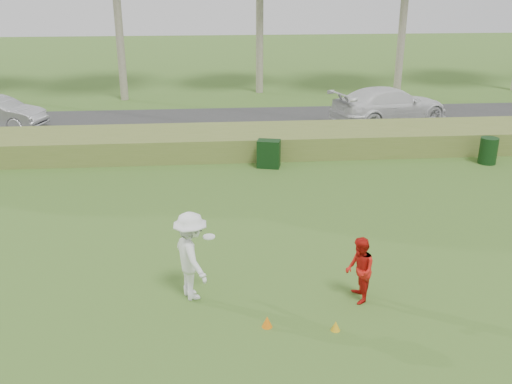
{
  "coord_description": "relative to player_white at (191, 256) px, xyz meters",
  "views": [
    {
      "loc": [
        -1.25,
        -10.35,
        6.82
      ],
      "look_at": [
        0.0,
        4.0,
        1.3
      ],
      "focal_mm": 40.0,
      "sensor_mm": 36.0,
      "label": 1
    }
  ],
  "objects": [
    {
      "name": "player_white",
      "position": [
        0.0,
        0.0,
        0.0
      ],
      "size": [
        1.2,
        1.5,
        2.03
      ],
      "rotation": [
        0.0,
        0.0,
        1.96
      ],
      "color": "white",
      "rests_on": "ground"
    },
    {
      "name": "cone_yellow",
      "position": [
        2.92,
        -1.58,
        -0.91
      ],
      "size": [
        0.2,
        0.2,
        0.22
      ],
      "primitive_type": "cone",
      "color": "gold",
      "rests_on": "ground"
    },
    {
      "name": "trash_bin",
      "position": [
        11.12,
        8.78,
        -0.51
      ],
      "size": [
        0.79,
        0.79,
        1.01
      ],
      "primitive_type": "cylinder",
      "rotation": [
        0.0,
        0.0,
        0.2
      ],
      "color": "black",
      "rests_on": "ground"
    },
    {
      "name": "cone_orange",
      "position": [
        1.54,
        -1.34,
        -0.9
      ],
      "size": [
        0.22,
        0.22,
        0.24
      ],
      "primitive_type": "cone",
      "color": "orange",
      "rests_on": "ground"
    },
    {
      "name": "utility_cabinet",
      "position": [
        2.69,
        9.03,
        -0.49
      ],
      "size": [
        0.94,
        0.72,
        1.05
      ],
      "primitive_type": "cube",
      "rotation": [
        0.0,
        0.0,
        -0.25
      ],
      "color": "black",
      "rests_on": "ground"
    },
    {
      "name": "ground",
      "position": [
        1.7,
        -0.93,
        -1.02
      ],
      "size": [
        120.0,
        120.0,
        0.0
      ],
      "primitive_type": "plane",
      "color": "#376120",
      "rests_on": "ground"
    },
    {
      "name": "park_road",
      "position": [
        1.7,
        16.07,
        -0.99
      ],
      "size": [
        80.0,
        6.0,
        0.06
      ],
      "primitive_type": "cube",
      "color": "#2D2D2D",
      "rests_on": "ground"
    },
    {
      "name": "player_red",
      "position": [
        3.67,
        -0.49,
        -0.26
      ],
      "size": [
        0.6,
        0.75,
        1.51
      ],
      "primitive_type": "imported",
      "rotation": [
        0.0,
        0.0,
        -1.61
      ],
      "color": "red",
      "rests_on": "ground"
    },
    {
      "name": "car_right",
      "position": [
        9.22,
        15.18,
        -0.1
      ],
      "size": [
        6.35,
        4.19,
        1.71
      ],
      "primitive_type": "imported",
      "rotation": [
        0.0,
        0.0,
        1.9
      ],
      "color": "white",
      "rests_on": "park_road"
    },
    {
      "name": "reed_strip",
      "position": [
        1.7,
        11.07,
        -0.57
      ],
      "size": [
        80.0,
        3.0,
        0.9
      ],
      "primitive_type": "cube",
      "color": "#5D712D",
      "rests_on": "ground"
    }
  ]
}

